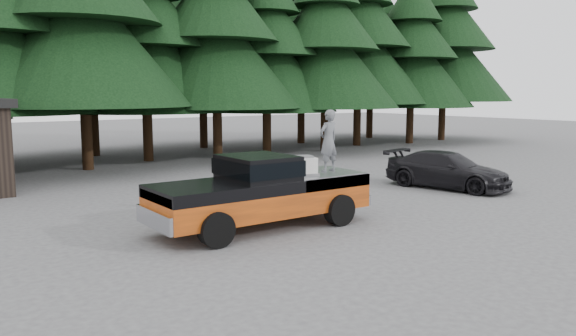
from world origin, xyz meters
TOP-DOWN VIEW (x-y plane):
  - ground at (0.00, 0.00)m, footprint 120.00×120.00m
  - pickup_truck at (-0.63, 0.53)m, footprint 6.00×2.04m
  - truck_cab at (-0.73, 0.53)m, footprint 1.66×1.90m
  - air_compressor at (0.52, 0.28)m, footprint 0.78×0.71m
  - man_on_bed at (1.51, 0.39)m, footprint 0.67×0.48m
  - parked_car at (8.32, 1.68)m, footprint 2.84×4.92m
  - treeline at (0.42, 17.20)m, footprint 60.15×16.05m

SIDE VIEW (x-z plane):
  - ground at x=0.00m, z-range 0.00..0.00m
  - pickup_truck at x=-0.63m, z-range 0.00..1.33m
  - parked_car at x=8.32m, z-range 0.00..1.34m
  - air_compressor at x=0.52m, z-range 1.33..1.78m
  - truck_cab at x=-0.73m, z-range 1.33..1.92m
  - man_on_bed at x=1.51m, z-range 1.33..3.05m
  - treeline at x=0.42m, z-range -1.03..16.47m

